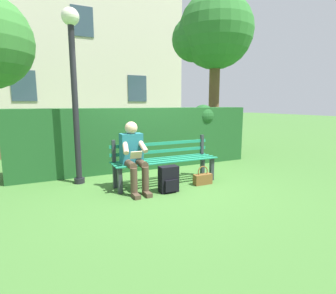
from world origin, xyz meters
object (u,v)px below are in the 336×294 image
at_px(park_bench, 164,160).
at_px(backpack, 169,179).
at_px(person_seated, 134,154).
at_px(handbag, 203,179).
at_px(lamp_post, 74,74).
at_px(tree, 212,34).

distance_m(park_bench, backpack, 0.57).
relative_size(person_seated, handbag, 3.37).
xyz_separation_m(handbag, lamp_post, (2.10, -1.09, 1.93)).
relative_size(person_seated, backpack, 2.65).
bearing_deg(tree, handbag, 54.07).
relative_size(tree, lamp_post, 1.55).
bearing_deg(lamp_post, person_seated, 133.63).
xyz_separation_m(backpack, handbag, (-0.77, -0.11, -0.11)).
relative_size(person_seated, tree, 0.25).
bearing_deg(person_seated, lamp_post, -46.37).
relative_size(park_bench, backpack, 4.46).
relative_size(backpack, lamp_post, 0.14).
height_order(tree, handbag, tree).
bearing_deg(handbag, backpack, 8.23).
height_order(person_seated, lamp_post, lamp_post).
distance_m(person_seated, lamp_post, 1.83).
height_order(park_bench, person_seated, person_seated).
distance_m(handbag, lamp_post, 3.05).
bearing_deg(lamp_post, park_bench, 154.87).
distance_m(person_seated, handbag, 1.41).
height_order(backpack, handbag, backpack).
distance_m(park_bench, person_seated, 0.71).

